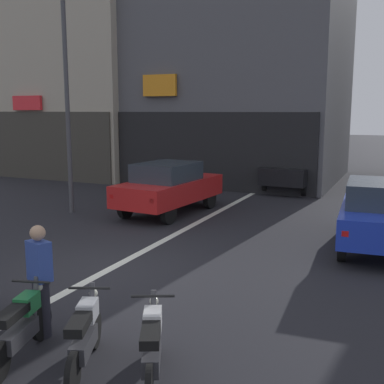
{
  "coord_description": "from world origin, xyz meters",
  "views": [
    {
      "loc": [
        5.48,
        -7.91,
        3.27
      ],
      "look_at": [
        1.01,
        2.0,
        1.4
      ],
      "focal_mm": 44.62,
      "sensor_mm": 36.0,
      "label": 1
    }
  ],
  "objects_px": {
    "car_blue_parked_kerbside": "(381,213)",
    "motorcycle_green_row_centre": "(21,326)",
    "car_black_down_street": "(295,169)",
    "car_red_crossing_near": "(169,186)",
    "motorcycle_silver_row_right_mid": "(85,335)",
    "person_by_motorcycles": "(40,281)",
    "motorcycle_white_row_rightmost": "(152,346)",
    "street_lamp": "(66,80)"
  },
  "relations": [
    {
      "from": "car_blue_parked_kerbside",
      "to": "motorcycle_green_row_centre",
      "type": "height_order",
      "value": "car_blue_parked_kerbside"
    },
    {
      "from": "car_blue_parked_kerbside",
      "to": "car_black_down_street",
      "type": "relative_size",
      "value": 1.0
    },
    {
      "from": "car_red_crossing_near",
      "to": "car_blue_parked_kerbside",
      "type": "xyz_separation_m",
      "value": [
        6.38,
        -1.51,
        0.0
      ]
    },
    {
      "from": "car_red_crossing_near",
      "to": "motorcycle_silver_row_right_mid",
      "type": "bearing_deg",
      "value": -69.54
    },
    {
      "from": "motorcycle_green_row_centre",
      "to": "motorcycle_silver_row_right_mid",
      "type": "relative_size",
      "value": 1.04
    },
    {
      "from": "car_blue_parked_kerbside",
      "to": "person_by_motorcycles",
      "type": "relative_size",
      "value": 2.52
    },
    {
      "from": "motorcycle_silver_row_right_mid",
      "to": "car_black_down_street",
      "type": "bearing_deg",
      "value": 92.25
    },
    {
      "from": "car_black_down_street",
      "to": "motorcycle_green_row_centre",
      "type": "bearing_deg",
      "value": -91.22
    },
    {
      "from": "motorcycle_silver_row_right_mid",
      "to": "car_red_crossing_near",
      "type": "bearing_deg",
      "value": 110.46
    },
    {
      "from": "motorcycle_white_row_rightmost",
      "to": "person_by_motorcycles",
      "type": "xyz_separation_m",
      "value": [
        -2.02,
        0.36,
        0.4
      ]
    },
    {
      "from": "car_blue_parked_kerbside",
      "to": "motorcycle_green_row_centre",
      "type": "bearing_deg",
      "value": -118.5
    },
    {
      "from": "car_black_down_street",
      "to": "motorcycle_green_row_centre",
      "type": "xyz_separation_m",
      "value": [
        -0.32,
        -15.15,
        -0.43
      ]
    },
    {
      "from": "car_red_crossing_near",
      "to": "car_blue_parked_kerbside",
      "type": "distance_m",
      "value": 6.56
    },
    {
      "from": "motorcycle_green_row_centre",
      "to": "car_red_crossing_near",
      "type": "bearing_deg",
      "value": 104.83
    },
    {
      "from": "person_by_motorcycles",
      "to": "car_red_crossing_near",
      "type": "bearing_deg",
      "value": 104.62
    },
    {
      "from": "motorcycle_green_row_centre",
      "to": "motorcycle_white_row_rightmost",
      "type": "relative_size",
      "value": 1.06
    },
    {
      "from": "car_red_crossing_near",
      "to": "motorcycle_green_row_centre",
      "type": "distance_m",
      "value": 9.24
    },
    {
      "from": "street_lamp",
      "to": "person_by_motorcycles",
      "type": "height_order",
      "value": "street_lamp"
    },
    {
      "from": "car_blue_parked_kerbside",
      "to": "car_black_down_street",
      "type": "distance_m",
      "value": 8.58
    },
    {
      "from": "motorcycle_silver_row_right_mid",
      "to": "motorcycle_white_row_rightmost",
      "type": "distance_m",
      "value": 0.92
    },
    {
      "from": "motorcycle_silver_row_right_mid",
      "to": "person_by_motorcycles",
      "type": "relative_size",
      "value": 0.94
    },
    {
      "from": "car_red_crossing_near",
      "to": "person_by_motorcycles",
      "type": "bearing_deg",
      "value": -75.38
    },
    {
      "from": "street_lamp",
      "to": "motorcycle_silver_row_right_mid",
      "type": "xyz_separation_m",
      "value": [
        6.22,
        -7.6,
        -3.73
      ]
    },
    {
      "from": "street_lamp",
      "to": "car_black_down_street",
      "type": "bearing_deg",
      "value": 52.74
    },
    {
      "from": "motorcycle_silver_row_right_mid",
      "to": "car_blue_parked_kerbside",
      "type": "bearing_deg",
      "value": 66.81
    },
    {
      "from": "street_lamp",
      "to": "person_by_motorcycles",
      "type": "bearing_deg",
      "value": -54.39
    },
    {
      "from": "motorcycle_green_row_centre",
      "to": "motorcycle_silver_row_right_mid",
      "type": "xyz_separation_m",
      "value": [
        0.91,
        0.15,
        0.0
      ]
    },
    {
      "from": "car_blue_parked_kerbside",
      "to": "motorcycle_white_row_rightmost",
      "type": "relative_size",
      "value": 2.74
    },
    {
      "from": "person_by_motorcycles",
      "to": "motorcycle_green_row_centre",
      "type": "bearing_deg",
      "value": -72.39
    },
    {
      "from": "car_red_crossing_near",
      "to": "car_blue_parked_kerbside",
      "type": "height_order",
      "value": "same"
    },
    {
      "from": "car_black_down_street",
      "to": "street_lamp",
      "type": "relative_size",
      "value": 0.61
    },
    {
      "from": "car_red_crossing_near",
      "to": "car_black_down_street",
      "type": "distance_m",
      "value": 6.78
    },
    {
      "from": "car_red_crossing_near",
      "to": "person_by_motorcycles",
      "type": "relative_size",
      "value": 2.54
    },
    {
      "from": "street_lamp",
      "to": "motorcycle_silver_row_right_mid",
      "type": "distance_m",
      "value": 10.5
    },
    {
      "from": "car_black_down_street",
      "to": "motorcycle_green_row_centre",
      "type": "relative_size",
      "value": 2.58
    },
    {
      "from": "car_red_crossing_near",
      "to": "motorcycle_silver_row_right_mid",
      "type": "height_order",
      "value": "car_red_crossing_near"
    },
    {
      "from": "car_black_down_street",
      "to": "person_by_motorcycles",
      "type": "bearing_deg",
      "value": -92.04
    },
    {
      "from": "car_red_crossing_near",
      "to": "motorcycle_white_row_rightmost",
      "type": "distance_m",
      "value": 9.63
    },
    {
      "from": "motorcycle_white_row_rightmost",
      "to": "person_by_motorcycles",
      "type": "height_order",
      "value": "person_by_motorcycles"
    },
    {
      "from": "car_red_crossing_near",
      "to": "motorcycle_silver_row_right_mid",
      "type": "relative_size",
      "value": 2.71
    },
    {
      "from": "car_blue_parked_kerbside",
      "to": "person_by_motorcycles",
      "type": "distance_m",
      "value": 8.0
    },
    {
      "from": "car_blue_parked_kerbside",
      "to": "motorcycle_green_row_centre",
      "type": "distance_m",
      "value": 8.44
    }
  ]
}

